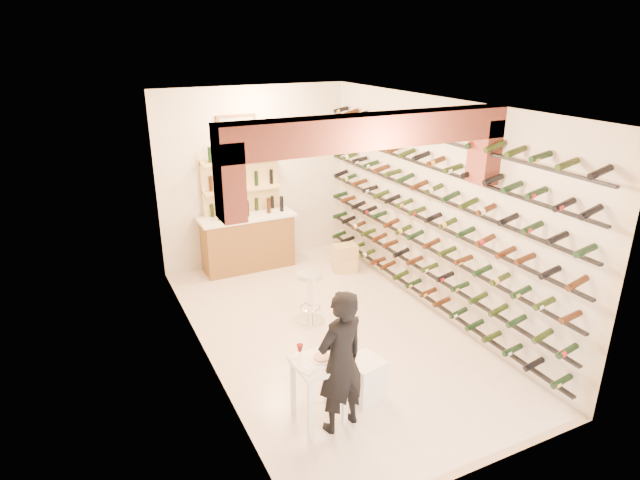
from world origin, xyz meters
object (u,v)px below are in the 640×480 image
at_px(person, 341,362).
at_px(crate_lower, 345,264).
at_px(chrome_barstool, 310,293).
at_px(back_counter, 248,240).
at_px(tasting_table, 318,372).
at_px(white_stool, 364,379).
at_px(wine_rack, 423,214).

bearing_deg(person, crate_lower, -132.44).
bearing_deg(chrome_barstool, back_counter, 94.47).
relative_size(tasting_table, person, 0.56).
bearing_deg(back_counter, person, -96.44).
xyz_separation_m(person, chrome_barstool, (0.68, 2.22, -0.36)).
relative_size(white_stool, person, 0.30).
xyz_separation_m(wine_rack, tasting_table, (-2.50, -1.64, -0.93)).
height_order(white_stool, person, person).
relative_size(back_counter, crate_lower, 3.94).
relative_size(wine_rack, crate_lower, 13.22).
height_order(white_stool, crate_lower, white_stool).
height_order(wine_rack, white_stool, wine_rack).
height_order(back_counter, chrome_barstool, back_counter).
bearing_deg(tasting_table, crate_lower, 55.24).
bearing_deg(crate_lower, tasting_table, -122.61).
bearing_deg(tasting_table, white_stool, 8.63).
distance_m(chrome_barstool, crate_lower, 1.94).
xyz_separation_m(back_counter, chrome_barstool, (0.18, -2.27, -0.08)).
xyz_separation_m(white_stool, person, (-0.49, -0.32, 0.57)).
distance_m(wine_rack, person, 3.07).
height_order(wine_rack, chrome_barstool, wine_rack).
xyz_separation_m(tasting_table, white_stool, (0.65, 0.12, -0.37)).
height_order(back_counter, tasting_table, back_counter).
height_order(tasting_table, white_stool, tasting_table).
distance_m(back_counter, chrome_barstool, 2.28).
relative_size(tasting_table, crate_lower, 2.11).
xyz_separation_m(back_counter, white_stool, (-0.01, -4.17, -0.29)).
relative_size(wine_rack, chrome_barstool, 7.27).
distance_m(back_counter, crate_lower, 1.80).
bearing_deg(chrome_barstool, person, -107.12).
bearing_deg(person, white_stool, -159.91).
relative_size(back_counter, person, 1.04).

